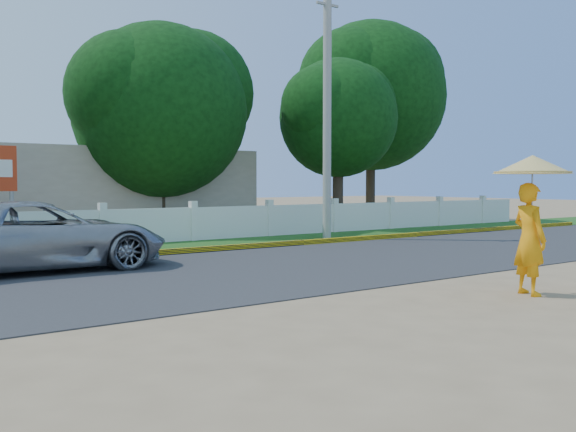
% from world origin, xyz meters
% --- Properties ---
extents(ground, '(120.00, 120.00, 0.00)m').
position_xyz_m(ground, '(0.00, 0.00, 0.00)').
color(ground, '#9E8460').
rests_on(ground, ground).
extents(road, '(60.00, 7.00, 0.02)m').
position_xyz_m(road, '(0.00, 4.50, 0.01)').
color(road, '#38383A').
rests_on(road, ground).
extents(grass_verge, '(60.00, 3.50, 0.03)m').
position_xyz_m(grass_verge, '(0.00, 9.75, 0.01)').
color(grass_verge, '#2D601E').
rests_on(grass_verge, ground).
extents(curb, '(40.00, 0.18, 0.16)m').
position_xyz_m(curb, '(0.00, 8.05, 0.08)').
color(curb, yellow).
rests_on(curb, ground).
extents(fence, '(40.00, 0.10, 1.10)m').
position_xyz_m(fence, '(0.00, 11.20, 0.55)').
color(fence, silver).
rests_on(fence, ground).
extents(building_near, '(10.00, 6.00, 3.20)m').
position_xyz_m(building_near, '(3.00, 18.00, 1.60)').
color(building_near, '#B7AD99').
rests_on(building_near, ground).
extents(utility_pole, '(0.28, 0.28, 8.56)m').
position_xyz_m(utility_pole, '(6.98, 9.25, 4.28)').
color(utility_pole, gray).
rests_on(utility_pole, ground).
extents(vehicle, '(5.47, 2.61, 1.51)m').
position_xyz_m(vehicle, '(-2.97, 6.98, 0.75)').
color(vehicle, '#989AA0').
rests_on(vehicle, ground).
extents(monk_with_parasol, '(1.30, 1.30, 2.36)m').
position_xyz_m(monk_with_parasol, '(2.88, -0.98, 1.54)').
color(monk_with_parasol, orange).
rests_on(monk_with_parasol, ground).
extents(tree_row, '(35.99, 8.04, 9.52)m').
position_xyz_m(tree_row, '(2.95, 14.75, 5.13)').
color(tree_row, '#473828').
rests_on(tree_row, ground).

